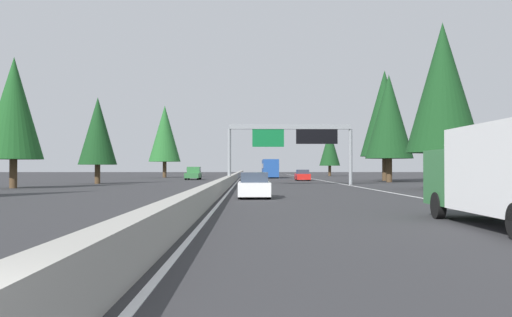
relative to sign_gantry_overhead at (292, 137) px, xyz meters
name	(u,v)px	position (x,y,z in m)	size (l,w,h in m)	color
ground_plane	(234,183)	(5.24, 6.04, -4.89)	(320.00, 320.00, 0.00)	#2D2D30
median_barrier	(235,176)	(25.24, 6.34, -4.44)	(180.00, 0.56, 0.90)	#9E9B93
shoulder_stripe_right	(326,181)	(15.24, -5.48, -4.88)	(160.00, 0.16, 0.01)	silver
shoulder_stripe_median	(238,181)	(15.24, 5.79, -4.88)	(160.00, 0.16, 0.01)	silver
sign_gantry_overhead	(292,137)	(0.00, 0.00, 0.00)	(0.50, 12.68, 6.14)	gray
box_truck_far_left	(512,172)	(-41.37, -3.16, -3.28)	(8.50, 2.40, 2.95)	white
sedan_near_center	(254,186)	(-24.83, 4.05, -4.20)	(4.40, 1.80, 1.47)	white
sedan_far_right	(302,175)	(18.58, -2.84, -4.20)	(4.40, 1.80, 1.47)	red
bus_far_center	(270,168)	(39.02, 0.76, -3.17)	(11.50, 2.55, 3.10)	#1E4793
oncoming_near	(193,173)	(24.83, 12.37, -3.97)	(5.60, 2.00, 1.86)	#2D6B38
conifer_right_near	(443,88)	(-12.69, -11.06, 3.20)	(5.85, 5.85, 13.30)	#4C3823
conifer_right_mid	(389,117)	(10.01, -12.39, 2.94)	(5.66, 5.66, 12.87)	#4C3823
conifer_right_far	(385,113)	(17.65, -13.71, 4.05)	(6.47, 6.47, 14.70)	#4C3823
conifer_right_distant	(330,147)	(59.51, -12.34, 1.02)	(4.28, 4.28, 9.72)	#4C3823
conifer_left_near	(14,108)	(-9.21, 24.28, 1.89)	(4.91, 4.91, 11.15)	#4C3823
conifer_left_mid	(98,131)	(4.00, 20.69, 0.80)	(4.12, 4.12, 9.36)	#4C3823
conifer_left_far	(165,134)	(42.63, 19.18, 2.83)	(5.59, 5.59, 12.70)	#4C3823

